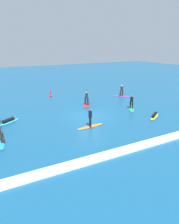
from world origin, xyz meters
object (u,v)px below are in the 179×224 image
object	(u,v)px
surfer_on_orange_board	(90,122)
surfer_on_red_board	(86,102)
marker_buoy	(51,96)
surfer_on_blue_board	(0,138)
surfer_on_teal_board	(9,121)
surfer_on_purple_board	(122,93)
surfer_on_yellow_board	(154,115)
surfer_on_green_board	(131,105)

from	to	relation	value
surfer_on_orange_board	surfer_on_red_board	size ratio (longest dim) A/B	1.17
marker_buoy	surfer_on_blue_board	bearing A→B (deg)	-124.25
surfer_on_orange_board	surfer_on_red_board	bearing A→B (deg)	-122.15
surfer_on_orange_board	surfer_on_teal_board	size ratio (longest dim) A/B	1.20
surfer_on_orange_board	surfer_on_red_board	xyz separation A→B (m)	(3.46, 7.02, -0.13)
surfer_on_purple_board	surfer_on_blue_board	distance (m)	20.59
surfer_on_teal_board	surfer_on_yellow_board	distance (m)	15.39
surfer_on_purple_board	surfer_on_red_board	world-z (taller)	surfer_on_red_board
surfer_on_blue_board	surfer_on_purple_board	bearing A→B (deg)	117.53
surfer_on_purple_board	surfer_on_teal_board	distance (m)	17.53
surfer_on_orange_board	surfer_on_yellow_board	size ratio (longest dim) A/B	1.20
surfer_on_purple_board	marker_buoy	world-z (taller)	surfer_on_purple_board
surfer_on_green_board	marker_buoy	distance (m)	12.71
surfer_on_orange_board	marker_buoy	bearing A→B (deg)	-100.59
surfer_on_red_board	marker_buoy	distance (m)	7.30
surfer_on_green_board	surfer_on_blue_board	bearing A→B (deg)	134.88
surfer_on_orange_board	surfer_on_blue_board	xyz separation A→B (m)	(-8.14, 0.29, -0.08)
surfer_on_green_board	surfer_on_purple_board	bearing A→B (deg)	8.14
surfer_on_red_board	surfer_on_yellow_board	bearing A→B (deg)	62.21
surfer_on_orange_board	surfer_on_green_board	world-z (taller)	surfer_on_orange_board
surfer_on_blue_board	surfer_on_red_board	bearing A→B (deg)	122.87
surfer_on_red_board	marker_buoy	size ratio (longest dim) A/B	2.49
surfer_on_teal_board	surfer_on_purple_board	bearing A→B (deg)	-20.13
surfer_on_teal_board	surfer_on_yellow_board	bearing A→B (deg)	-55.28
surfer_on_teal_board	surfer_on_blue_board	xyz separation A→B (m)	(-1.58, -4.87, 0.29)
surfer_on_orange_board	marker_buoy	xyz separation A→B (m)	(1.14, 13.93, -0.35)
surfer_on_teal_board	surfer_on_yellow_board	world-z (taller)	surfer_on_teal_board
surfer_on_green_board	surfer_on_yellow_board	distance (m)	3.74
surfer_on_purple_board	surfer_on_blue_board	xyz separation A→B (m)	(-18.70, -8.62, -0.05)
surfer_on_green_board	marker_buoy	world-z (taller)	surfer_on_green_board
surfer_on_purple_board	surfer_on_green_board	size ratio (longest dim) A/B	0.88
surfer_on_green_board	surfer_on_teal_board	bearing A→B (deg)	116.24
surfer_on_teal_board	surfer_on_red_board	bearing A→B (deg)	-22.02
surfer_on_purple_board	surfer_on_teal_board	world-z (taller)	surfer_on_purple_board
surfer_on_teal_board	surfer_on_red_board	xyz separation A→B (m)	(10.03, 1.85, 0.24)
surfer_on_green_board	surfer_on_red_board	size ratio (longest dim) A/B	1.07
surfer_on_blue_board	marker_buoy	size ratio (longest dim) A/B	2.63
surfer_on_purple_board	surfer_on_yellow_board	xyz separation A→B (m)	(-2.93, -9.71, -0.34)
surfer_on_teal_board	surfer_on_green_board	distance (m)	14.23
surfer_on_purple_board	surfer_on_teal_board	size ratio (longest dim) A/B	0.97
surfer_on_teal_board	surfer_on_green_board	size ratio (longest dim) A/B	0.91
surfer_on_green_board	surfer_on_yellow_board	bearing A→B (deg)	-142.40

